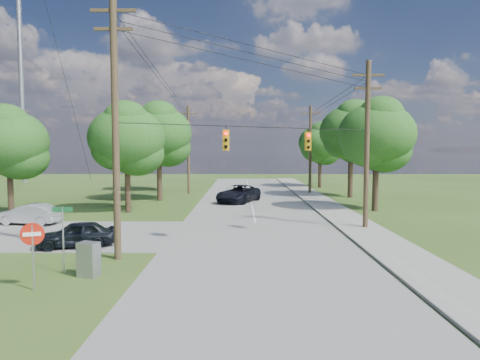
{
  "coord_description": "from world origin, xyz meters",
  "views": [
    {
      "loc": [
        1.05,
        -18.82,
        4.97
      ],
      "look_at": [
        0.97,
        5.0,
        3.3
      ],
      "focal_mm": 32.0,
      "sensor_mm": 36.0,
      "label": 1
    }
  ],
  "objects_px": {
    "pole_sw": "(115,122)",
    "do_not_enter_sign": "(33,241)",
    "car_main_north": "(238,194)",
    "car_cross_dark": "(76,234)",
    "pole_north_w": "(188,149)",
    "pole_north_e": "(310,149)",
    "control_cabinet": "(89,260)",
    "pole_ne": "(367,142)",
    "car_cross_silver": "(29,214)"
  },
  "relations": [
    {
      "from": "pole_north_e",
      "to": "car_cross_dark",
      "type": "bearing_deg",
      "value": -120.83
    },
    {
      "from": "pole_north_e",
      "to": "car_main_north",
      "type": "distance_m",
      "value": 12.44
    },
    {
      "from": "car_main_north",
      "to": "pole_sw",
      "type": "bearing_deg",
      "value": -81.52
    },
    {
      "from": "pole_north_e",
      "to": "control_cabinet",
      "type": "distance_m",
      "value": 35.47
    },
    {
      "from": "pole_sw",
      "to": "car_main_north",
      "type": "distance_m",
      "value": 22.54
    },
    {
      "from": "car_cross_silver",
      "to": "pole_sw",
      "type": "bearing_deg",
      "value": 51.12
    },
    {
      "from": "do_not_enter_sign",
      "to": "car_cross_dark",
      "type": "bearing_deg",
      "value": 79.39
    },
    {
      "from": "car_cross_silver",
      "to": "car_main_north",
      "type": "relative_size",
      "value": 0.72
    },
    {
      "from": "car_cross_silver",
      "to": "car_cross_dark",
      "type": "bearing_deg",
      "value": 48.25
    },
    {
      "from": "car_cross_dark",
      "to": "control_cabinet",
      "type": "height_order",
      "value": "control_cabinet"
    },
    {
      "from": "pole_sw",
      "to": "control_cabinet",
      "type": "xyz_separation_m",
      "value": [
        -0.34,
        -2.76,
        -5.54
      ]
    },
    {
      "from": "pole_north_e",
      "to": "pole_north_w",
      "type": "relative_size",
      "value": 1.0
    },
    {
      "from": "pole_north_w",
      "to": "do_not_enter_sign",
      "type": "relative_size",
      "value": 4.12
    },
    {
      "from": "pole_north_w",
      "to": "car_main_north",
      "type": "height_order",
      "value": "pole_north_w"
    },
    {
      "from": "pole_sw",
      "to": "pole_north_e",
      "type": "relative_size",
      "value": 1.2
    },
    {
      "from": "pole_ne",
      "to": "pole_north_w",
      "type": "bearing_deg",
      "value": 122.29
    },
    {
      "from": "car_cross_dark",
      "to": "pole_north_w",
      "type": "bearing_deg",
      "value": 156.97
    },
    {
      "from": "pole_sw",
      "to": "control_cabinet",
      "type": "relative_size",
      "value": 8.75
    },
    {
      "from": "pole_sw",
      "to": "car_main_north",
      "type": "height_order",
      "value": "pole_sw"
    },
    {
      "from": "car_cross_silver",
      "to": "pole_ne",
      "type": "bearing_deg",
      "value": 94.11
    },
    {
      "from": "car_main_north",
      "to": "control_cabinet",
      "type": "distance_m",
      "value": 24.64
    },
    {
      "from": "pole_sw",
      "to": "do_not_enter_sign",
      "type": "relative_size",
      "value": 4.94
    },
    {
      "from": "car_main_north",
      "to": "do_not_enter_sign",
      "type": "relative_size",
      "value": 2.4
    },
    {
      "from": "car_main_north",
      "to": "do_not_enter_sign",
      "type": "bearing_deg",
      "value": -82.76
    },
    {
      "from": "pole_north_w",
      "to": "car_cross_silver",
      "type": "relative_size",
      "value": 2.4
    },
    {
      "from": "pole_north_w",
      "to": "car_main_north",
      "type": "xyz_separation_m",
      "value": [
        5.77,
        -8.39,
        -4.29
      ]
    },
    {
      "from": "pole_sw",
      "to": "do_not_enter_sign",
      "type": "bearing_deg",
      "value": -111.21
    },
    {
      "from": "pole_north_e",
      "to": "do_not_enter_sign",
      "type": "relative_size",
      "value": 4.12
    },
    {
      "from": "control_cabinet",
      "to": "do_not_enter_sign",
      "type": "distance_m",
      "value": 2.4
    },
    {
      "from": "control_cabinet",
      "to": "pole_north_w",
      "type": "bearing_deg",
      "value": 107.5
    },
    {
      "from": "pole_ne",
      "to": "pole_north_w",
      "type": "distance_m",
      "value": 26.03
    },
    {
      "from": "car_cross_dark",
      "to": "do_not_enter_sign",
      "type": "xyz_separation_m",
      "value": [
        1.09,
        -6.7,
        1.07
      ]
    },
    {
      "from": "car_cross_silver",
      "to": "car_main_north",
      "type": "xyz_separation_m",
      "value": [
        13.85,
        12.31,
        0.12
      ]
    },
    {
      "from": "pole_sw",
      "to": "pole_north_e",
      "type": "bearing_deg",
      "value": 65.48
    },
    {
      "from": "do_not_enter_sign",
      "to": "pole_north_w",
      "type": "bearing_deg",
      "value": 67.98
    },
    {
      "from": "car_cross_dark",
      "to": "car_main_north",
      "type": "xyz_separation_m",
      "value": [
        8.16,
        18.91,
        0.15
      ]
    },
    {
      "from": "do_not_enter_sign",
      "to": "control_cabinet",
      "type": "bearing_deg",
      "value": 30.56
    },
    {
      "from": "pole_ne",
      "to": "pole_sw",
      "type": "bearing_deg",
      "value": -150.62
    },
    {
      "from": "pole_ne",
      "to": "pole_north_w",
      "type": "xyz_separation_m",
      "value": [
        -13.9,
        22.0,
        -0.34
      ]
    },
    {
      "from": "pole_north_w",
      "to": "car_cross_dark",
      "type": "bearing_deg",
      "value": -95.01
    },
    {
      "from": "pole_north_e",
      "to": "car_cross_silver",
      "type": "bearing_deg",
      "value": -136.72
    },
    {
      "from": "pole_sw",
      "to": "car_cross_silver",
      "type": "bearing_deg",
      "value": 133.63
    },
    {
      "from": "car_cross_dark",
      "to": "control_cabinet",
      "type": "bearing_deg",
      "value": 7.84
    },
    {
      "from": "do_not_enter_sign",
      "to": "pole_sw",
      "type": "bearing_deg",
      "value": 48.97
    },
    {
      "from": "pole_sw",
      "to": "car_main_north",
      "type": "relative_size",
      "value": 2.06
    },
    {
      "from": "pole_north_w",
      "to": "control_cabinet",
      "type": "xyz_separation_m",
      "value": [
        0.06,
        -32.36,
        -4.44
      ]
    },
    {
      "from": "pole_sw",
      "to": "pole_north_w",
      "type": "distance_m",
      "value": 29.62
    },
    {
      "from": "control_cabinet",
      "to": "pole_ne",
      "type": "bearing_deg",
      "value": 54.2
    },
    {
      "from": "pole_north_e",
      "to": "car_cross_dark",
      "type": "xyz_separation_m",
      "value": [
        -16.29,
        -27.3,
        -4.44
      ]
    },
    {
      "from": "control_cabinet",
      "to": "do_not_enter_sign",
      "type": "relative_size",
      "value": 0.57
    }
  ]
}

